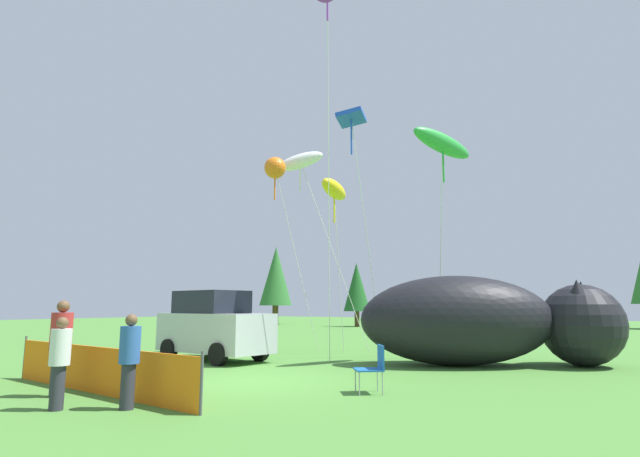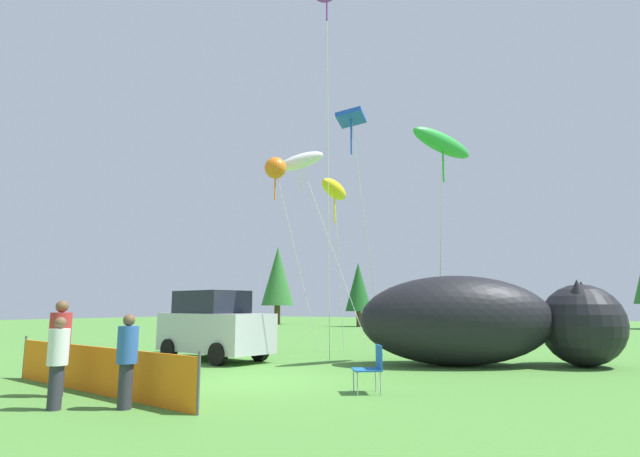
{
  "view_description": "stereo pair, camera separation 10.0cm",
  "coord_description": "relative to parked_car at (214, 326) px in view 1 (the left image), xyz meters",
  "views": [
    {
      "loc": [
        7.86,
        -9.3,
        1.76
      ],
      "look_at": [
        -1.44,
        5.31,
        4.45
      ],
      "focal_mm": 28.0,
      "sensor_mm": 36.0,
      "label": 1
    },
    {
      "loc": [
        7.95,
        -9.25,
        1.76
      ],
      "look_at": [
        -1.44,
        5.31,
        4.45
      ],
      "focal_mm": 28.0,
      "sensor_mm": 36.0,
      "label": 2
    }
  ],
  "objects": [
    {
      "name": "ground_plane",
      "position": [
        4.07,
        -2.92,
        -1.1
      ],
      "size": [
        120.0,
        120.0,
        0.0
      ],
      "primitive_type": "plane",
      "color": "#477F33"
    },
    {
      "name": "parked_car",
      "position": [
        0.0,
        0.0,
        0.0
      ],
      "size": [
        4.31,
        2.33,
        2.26
      ],
      "rotation": [
        0.0,
        0.0,
        -0.13
      ],
      "color": "#B7BCC1",
      "rests_on": "ground"
    },
    {
      "name": "folding_chair",
      "position": [
        7.21,
        -2.74,
        -0.54
      ],
      "size": [
        0.77,
        0.77,
        0.97
      ],
      "rotation": [
        0.0,
        0.0,
        -2.47
      ],
      "color": "#1959A5",
      "rests_on": "ground"
    },
    {
      "name": "inflatable_cat",
      "position": [
        7.93,
        3.25,
        0.13
      ],
      "size": [
        7.57,
        5.57,
        2.67
      ],
      "rotation": [
        0.0,
        0.0,
        0.51
      ],
      "color": "black",
      "rests_on": "ground"
    },
    {
      "name": "safety_fence",
      "position": [
        2.36,
        -5.8,
        -0.64
      ],
      "size": [
        6.82,
        0.7,
        1.02
      ],
      "rotation": [
        0.0,
        0.0,
        -0.1
      ],
      "color": "orange",
      "rests_on": "ground"
    },
    {
      "name": "spectator_in_green_shirt",
      "position": [
        3.38,
        -7.17,
        -0.25
      ],
      "size": [
        0.34,
        0.34,
        1.57
      ],
      "color": "#2D2D38",
      "rests_on": "ground"
    },
    {
      "name": "spectator_in_red_shirt",
      "position": [
        4.34,
        -6.48,
        -0.22
      ],
      "size": [
        0.35,
        0.35,
        1.62
      ],
      "color": "#2D2D38",
      "rests_on": "ground"
    },
    {
      "name": "spectator_in_grey_shirt",
      "position": [
        2.14,
        -6.45,
        -0.08
      ],
      "size": [
        0.41,
        0.41,
        1.87
      ],
      "color": "#2D2D38",
      "rests_on": "ground"
    },
    {
      "name": "kite_white_ghost",
      "position": [
        0.39,
        4.37,
        6.62
      ],
      "size": [
        3.6,
        1.92,
        8.39
      ],
      "color": "silver",
      "rests_on": "ground"
    },
    {
      "name": "kite_yellow_hero",
      "position": [
        2.39,
        3.77,
        5.04
      ],
      "size": [
        0.94,
        2.02,
        6.64
      ],
      "color": "silver",
      "rests_on": "ground"
    },
    {
      "name": "kite_orange_flower",
      "position": [
        0.07,
        3.07,
        6.08
      ],
      "size": [
        1.25,
        2.38,
        7.64
      ],
      "color": "silver",
      "rests_on": "ground"
    },
    {
      "name": "kite_blue_box",
      "position": [
        4.08,
        2.14,
        6.87
      ],
      "size": [
        1.12,
        2.74,
        8.35
      ],
      "color": "silver",
      "rests_on": "ground"
    },
    {
      "name": "kite_green_fish",
      "position": [
        6.92,
        3.09,
        5.87
      ],
      "size": [
        1.99,
        3.78,
        7.5
      ],
      "color": "silver",
      "rests_on": "ground"
    },
    {
      "name": "horizon_tree_east",
      "position": [
        -8.77,
        26.23,
        2.27
      ],
      "size": [
        2.3,
        2.3,
        5.5
      ],
      "color": "brown",
      "rests_on": "ground"
    },
    {
      "name": "horizon_tree_west",
      "position": [
        -18.08,
        26.84,
        3.53
      ],
      "size": [
        3.16,
        3.16,
        7.55
      ],
      "color": "brown",
      "rests_on": "ground"
    }
  ]
}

